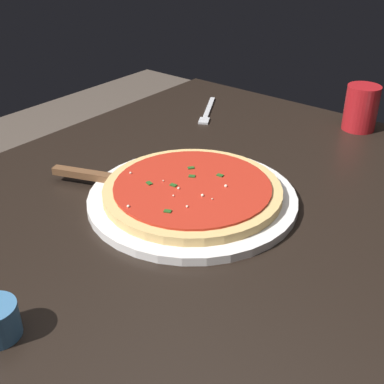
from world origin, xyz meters
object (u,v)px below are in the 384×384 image
Objects in this scene: serving_plate at (192,198)px; pizza_server at (104,178)px; cup_tall_drink at (361,108)px; pizza at (192,190)px; fork at (207,112)px.

pizza_server reaches higher than serving_plate.
cup_tall_drink is at bearing 169.17° from serving_plate.
pizza_server is (0.06, -0.16, -0.00)m from pizza.
pizza reaches higher than fork.
pizza is 0.17m from pizza_server.
pizza_server is (0.06, -0.16, 0.01)m from serving_plate.
cup_tall_drink is (-0.57, 0.26, 0.03)m from pizza_server.
pizza is 0.52m from cup_tall_drink.
serving_plate is at bearing 111.10° from pizza_server.
pizza is 3.03× the size of cup_tall_drink.
cup_tall_drink reaches higher than pizza.
serving_plate is 1.17× the size of pizza.
serving_plate is 2.18× the size of fork.
pizza_server is 1.29× the size of fork.
cup_tall_drink reaches higher than fork.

